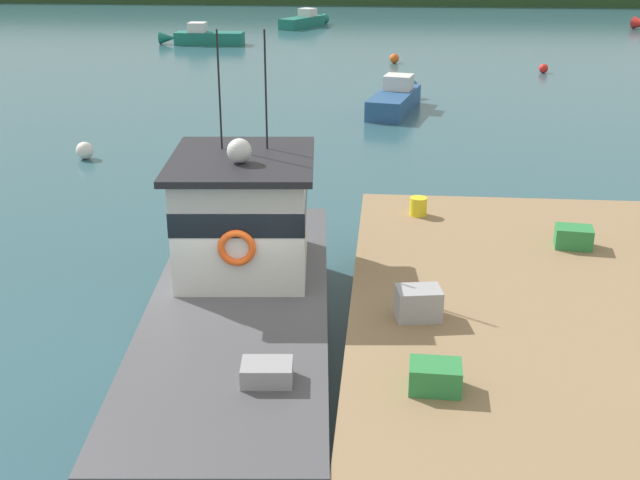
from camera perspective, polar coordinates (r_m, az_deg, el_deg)
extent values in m
plane|color=#2D5660|center=(12.79, -5.96, -7.93)|extent=(200.00, 200.00, 0.00)
cylinder|color=#4C3D2D|center=(16.10, 4.39, 0.42)|extent=(0.36, 0.36, 1.00)
cube|color=#937551|center=(12.35, 16.36, -4.14)|extent=(6.00, 9.00, 0.20)
cube|color=#4C4C51|center=(11.96, -5.66, -7.14)|extent=(3.17, 8.18, 1.10)
cone|color=#4C4C51|center=(16.42, -4.06, 1.04)|extent=(1.25, 1.89, 1.10)
cube|color=#A31919|center=(11.75, -5.73, -5.21)|extent=(3.18, 8.03, 0.12)
cube|color=#4C4C51|center=(11.68, -5.76, -4.50)|extent=(3.21, 8.19, 0.12)
cube|color=silver|center=(12.46, -5.38, 1.39)|extent=(2.08, 2.35, 1.80)
cube|color=black|center=(12.35, -5.43, 2.76)|extent=(2.10, 2.38, 0.36)
cube|color=#232328|center=(12.17, -5.53, 5.60)|extent=(2.35, 2.67, 0.10)
sphere|color=white|center=(11.82, -5.71, 6.28)|extent=(0.36, 0.36, 0.36)
cylinder|color=black|center=(12.47, -7.10, 10.41)|extent=(0.03, 0.03, 1.80)
cylinder|color=black|center=(12.41, -3.84, 10.47)|extent=(0.03, 0.03, 1.80)
cube|color=#939399|center=(9.65, -3.75, -9.59)|extent=(0.64, 0.49, 0.36)
torus|color=orange|center=(9.32, -9.94, -11.99)|extent=(0.61, 0.61, 0.12)
torus|color=#EA5119|center=(11.40, -5.89, -0.57)|extent=(0.55, 0.15, 0.54)
cube|color=#9E9EA3|center=(11.13, 6.95, -4.44)|extent=(0.67, 0.54, 0.43)
cube|color=#2D8442|center=(9.55, 8.11, -9.52)|extent=(0.61, 0.46, 0.33)
cube|color=#2D8442|center=(14.12, 17.43, 0.20)|extent=(0.65, 0.50, 0.35)
cylinder|color=yellow|center=(15.07, 6.93, 2.37)|extent=(0.32, 0.32, 0.34)
cube|color=#196B5B|center=(54.08, -1.28, 15.08)|extent=(2.76, 3.78, 0.67)
cone|color=#196B5B|center=(55.97, 0.09, 15.29)|extent=(1.02, 1.12, 0.67)
cube|color=silver|center=(54.54, -0.89, 15.75)|extent=(1.25, 1.25, 0.50)
cube|color=#196B5B|center=(46.58, -7.79, 13.89)|extent=(3.76, 1.21, 0.68)
cone|color=#196B5B|center=(47.15, -10.65, 13.82)|extent=(0.94, 0.69, 0.68)
cube|color=silver|center=(46.65, -8.64, 14.60)|extent=(0.94, 0.96, 0.51)
cube|color=#285184|center=(29.22, 5.23, 9.63)|extent=(1.98, 3.95, 0.69)
cone|color=#285184|center=(31.49, 6.17, 10.45)|extent=(0.87, 1.07, 0.69)
cube|color=silver|center=(29.74, 5.55, 11.01)|extent=(1.14, 1.13, 0.52)
sphere|color=red|center=(38.43, 15.47, 11.57)|extent=(0.41, 0.41, 0.41)
sphere|color=#EA5B19|center=(39.97, 5.25, 12.62)|extent=(0.45, 0.45, 0.45)
sphere|color=silver|center=(24.03, -16.24, 6.07)|extent=(0.50, 0.50, 0.50)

